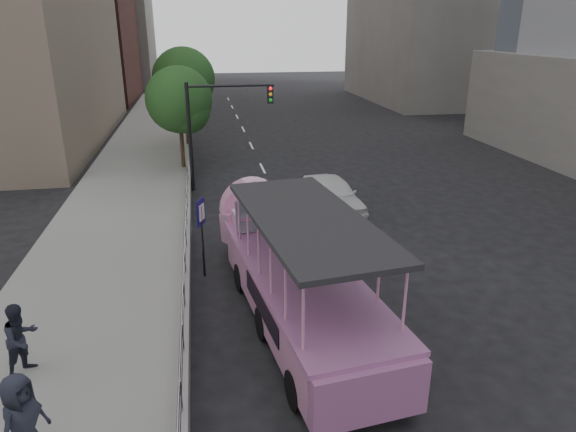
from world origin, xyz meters
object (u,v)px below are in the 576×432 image
at_px(street_tree_far, 185,82).
at_px(duck_boat, 291,271).
at_px(parking_sign, 202,228).
at_px(traffic_signal, 214,118).
at_px(pedestrian_far, 23,423).
at_px(street_tree_near, 181,102).
at_px(pedestrian_mid, 21,339).
at_px(car, 332,194).

bearing_deg(street_tree_far, duck_boat, -82.26).
bearing_deg(parking_sign, traffic_signal, 84.88).
distance_m(parking_sign, traffic_signal, 9.71).
bearing_deg(duck_boat, pedestrian_far, -138.22).
relative_size(parking_sign, street_tree_far, 0.41).
xyz_separation_m(pedestrian_far, traffic_signal, (4.03, 17.01, 2.25)).
bearing_deg(parking_sign, duck_boat, -47.11).
height_order(pedestrian_far, street_tree_near, street_tree_near).
relative_size(pedestrian_mid, street_tree_far, 0.26).
xyz_separation_m(car, traffic_signal, (-4.79, 4.17, 2.74)).
distance_m(parking_sign, street_tree_far, 19.12).
bearing_deg(parking_sign, street_tree_far, 91.65).
height_order(pedestrian_mid, pedestrian_far, pedestrian_far).
height_order(parking_sign, street_tree_far, street_tree_far).
xyz_separation_m(car, street_tree_near, (-6.39, 7.59, 3.06)).
bearing_deg(pedestrian_mid, street_tree_near, 24.31).
relative_size(parking_sign, traffic_signal, 0.50).
height_order(street_tree_near, street_tree_far, street_tree_far).
distance_m(duck_boat, street_tree_far, 21.89).
height_order(car, pedestrian_far, pedestrian_far).
xyz_separation_m(duck_boat, traffic_signal, (-1.52, 12.05, 2.26)).
bearing_deg(car, pedestrian_mid, -140.63).
xyz_separation_m(duck_boat, car, (3.27, 7.89, -0.48)).
height_order(parking_sign, traffic_signal, traffic_signal).
bearing_deg(traffic_signal, street_tree_far, 98.43).
bearing_deg(street_tree_near, pedestrian_far, -96.78).
xyz_separation_m(pedestrian_mid, pedestrian_far, (0.87, -2.85, 0.10)).
distance_m(pedestrian_far, street_tree_near, 20.74).
bearing_deg(pedestrian_far, car, -9.40).
xyz_separation_m(pedestrian_mid, parking_sign, (4.04, 4.66, 0.51)).
height_order(car, parking_sign, parking_sign).
relative_size(parking_sign, street_tree_near, 0.46).
xyz_separation_m(parking_sign, street_tree_far, (-0.55, 18.93, 2.65)).
height_order(parking_sign, street_tree_near, street_tree_near).
xyz_separation_m(duck_boat, street_tree_near, (-3.12, 15.48, 2.58)).
height_order(duck_boat, parking_sign, duck_boat).
height_order(car, pedestrian_mid, pedestrian_mid).
distance_m(traffic_signal, street_tree_near, 3.80).
distance_m(pedestrian_far, traffic_signal, 17.63).
height_order(pedestrian_mid, parking_sign, parking_sign).
xyz_separation_m(car, street_tree_far, (-6.19, 13.59, 3.55)).
bearing_deg(street_tree_near, traffic_signal, -65.02).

